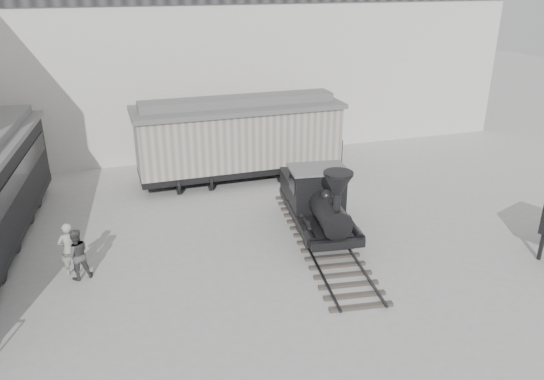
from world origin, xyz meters
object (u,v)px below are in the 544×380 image
object	(u,v)px
visitor_b	(76,254)
boxcar	(239,137)
visitor_a	(69,249)
locomotive	(319,205)

from	to	relation	value
visitor_b	boxcar	bearing A→B (deg)	-147.81
boxcar	visitor_a	size ratio (longest dim) A/B	5.32
locomotive	visitor_a	world-z (taller)	locomotive
locomotive	visitor_b	xyz separation A→B (m)	(-8.82, -0.65, -0.32)
boxcar	locomotive	bearing A→B (deg)	-78.70
locomotive	visitor_a	size ratio (longest dim) A/B	5.01
boxcar	visitor_b	world-z (taller)	boxcar
visitor_a	locomotive	bearing A→B (deg)	169.58
visitor_a	visitor_b	xyz separation A→B (m)	(0.22, -0.35, -0.05)
locomotive	visitor_b	bearing A→B (deg)	-168.53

